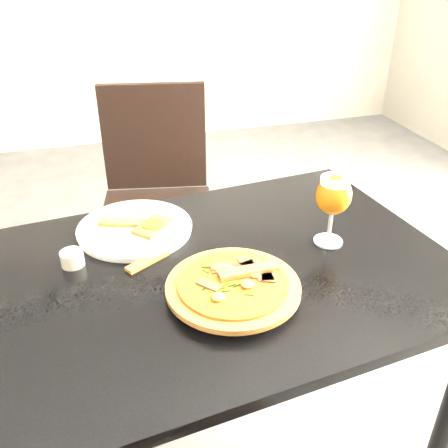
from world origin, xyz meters
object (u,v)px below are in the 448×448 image
object	(u,v)px
dining_table	(210,298)
pizza	(234,285)
beer_glass	(334,195)
chair_far	(157,197)

from	to	relation	value
dining_table	pizza	xyz separation A→B (m)	(0.03, -0.11, 0.12)
beer_glass	pizza	bearing A→B (deg)	-155.35
pizza	beer_glass	distance (m)	0.36
dining_table	beer_glass	xyz separation A→B (m)	(0.33, 0.03, 0.23)
pizza	dining_table	bearing A→B (deg)	103.64
chair_far	beer_glass	world-z (taller)	chair_far
dining_table	beer_glass	distance (m)	0.41
dining_table	chair_far	bearing A→B (deg)	83.84
chair_far	dining_table	bearing A→B (deg)	-79.04
chair_far	pizza	bearing A→B (deg)	-77.43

